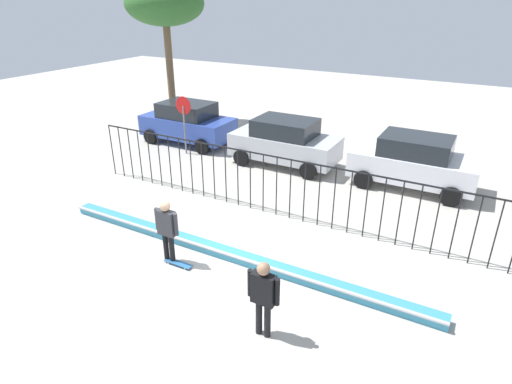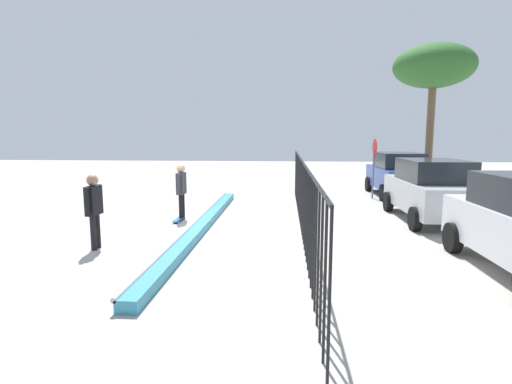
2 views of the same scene
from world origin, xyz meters
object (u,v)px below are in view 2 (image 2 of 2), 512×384
at_px(stop_sign, 374,160).
at_px(skateboarder, 181,186).
at_px(parked_car_silver, 432,190).
at_px(skateboard, 178,219).
at_px(camera_operator, 94,205).
at_px(parked_car_blue, 398,174).
at_px(palm_tree_short, 434,67).

bearing_deg(stop_sign, skateboarder, -55.45).
bearing_deg(parked_car_silver, skateboard, -85.21).
bearing_deg(camera_operator, parked_car_silver, -28.19).
relative_size(parked_car_blue, palm_tree_short, 0.61).
distance_m(parked_car_silver, stop_sign, 4.48).
xyz_separation_m(parked_car_blue, stop_sign, (0.80, -1.23, 0.64)).
distance_m(parked_car_blue, palm_tree_short, 5.95).
relative_size(skateboard, palm_tree_short, 0.11).
xyz_separation_m(skateboard, palm_tree_short, (-8.48, 10.37, 5.82)).
relative_size(skateboard, stop_sign, 0.32).
distance_m(camera_operator, stop_sign, 11.53).
relative_size(skateboarder, parked_car_silver, 0.41).
distance_m(camera_operator, palm_tree_short, 17.01).
height_order(skateboarder, parked_car_silver, parked_car_silver).
bearing_deg(skateboarder, stop_sign, 118.41).
distance_m(parked_car_blue, stop_sign, 1.60).
bearing_deg(camera_operator, parked_car_blue, -7.45).
bearing_deg(palm_tree_short, skateboard, -50.71).
relative_size(camera_operator, parked_car_blue, 0.41).
bearing_deg(stop_sign, skateboard, -53.94).
bearing_deg(skateboard, parked_car_silver, 79.29).
relative_size(camera_operator, parked_car_silver, 0.41).
bearing_deg(skateboard, parked_car_blue, 109.52).
bearing_deg(palm_tree_short, parked_car_blue, -39.66).
relative_size(parked_car_blue, stop_sign, 1.72).
height_order(parked_car_silver, stop_sign, stop_sign).
height_order(skateboard, stop_sign, stop_sign).
relative_size(skateboarder, palm_tree_short, 0.25).
bearing_deg(parked_car_silver, parked_car_blue, 175.39).
distance_m(skateboard, parked_car_silver, 7.94).
distance_m(parked_car_blue, parked_car_silver, 5.16).
bearing_deg(camera_operator, skateboard, 18.71).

